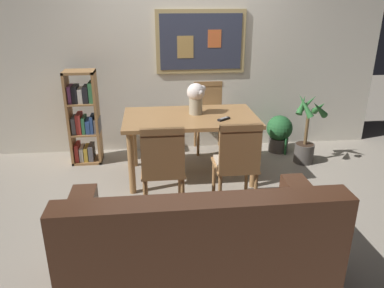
# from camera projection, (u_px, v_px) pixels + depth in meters

# --- Properties ---
(ground_plane) EXTENTS (12.00, 12.00, 0.00)m
(ground_plane) POSITION_uv_depth(u_px,v_px,m) (197.00, 198.00, 3.89)
(ground_plane) COLOR gray
(wall_back_with_painting) EXTENTS (5.20, 0.14, 2.60)m
(wall_back_with_painting) POSITION_uv_depth(u_px,v_px,m) (184.00, 51.00, 4.79)
(wall_back_with_painting) COLOR silver
(wall_back_with_painting) RESTS_ON ground_plane
(dining_table) EXTENTS (1.46, 0.86, 0.72)m
(dining_table) POSITION_uv_depth(u_px,v_px,m) (190.00, 124.00, 4.16)
(dining_table) COLOR #9E7042
(dining_table) RESTS_ON ground_plane
(dining_chair_far_right) EXTENTS (0.40, 0.41, 0.91)m
(dining_chair_far_right) POSITION_uv_depth(u_px,v_px,m) (209.00, 111.00, 4.98)
(dining_chair_far_right) COLOR #9E7042
(dining_chair_far_right) RESTS_ON ground_plane
(dining_chair_near_right) EXTENTS (0.40, 0.41, 0.91)m
(dining_chair_near_right) POSITION_uv_depth(u_px,v_px,m) (237.00, 159.00, 3.48)
(dining_chair_near_right) COLOR #9E7042
(dining_chair_near_right) RESTS_ON ground_plane
(dining_chair_near_left) EXTENTS (0.40, 0.41, 0.91)m
(dining_chair_near_left) POSITION_uv_depth(u_px,v_px,m) (163.00, 164.00, 3.39)
(dining_chair_near_left) COLOR #9E7042
(dining_chair_near_left) RESTS_ON ground_plane
(leather_couch) EXTENTS (1.80, 0.84, 0.84)m
(leather_couch) POSITION_uv_depth(u_px,v_px,m) (198.00, 248.00, 2.61)
(leather_couch) COLOR #472819
(leather_couch) RESTS_ON ground_plane
(bookshelf) EXTENTS (0.37, 0.28, 1.15)m
(bookshelf) POSITION_uv_depth(u_px,v_px,m) (84.00, 119.00, 4.56)
(bookshelf) COLOR #9E7042
(bookshelf) RESTS_ON ground_plane
(potted_ivy) EXTENTS (0.34, 0.34, 0.57)m
(potted_ivy) POSITION_uv_depth(u_px,v_px,m) (279.00, 132.00, 4.98)
(potted_ivy) COLOR #4C4742
(potted_ivy) RESTS_ON ground_plane
(potted_palm) EXTENTS (0.40, 0.40, 0.90)m
(potted_palm) POSITION_uv_depth(u_px,v_px,m) (306.00, 136.00, 4.60)
(potted_palm) COLOR #4C4742
(potted_palm) RESTS_ON ground_plane
(flower_vase) EXTENTS (0.21, 0.21, 0.35)m
(flower_vase) POSITION_uv_depth(u_px,v_px,m) (196.00, 96.00, 4.13)
(flower_vase) COLOR tan
(flower_vase) RESTS_ON dining_table
(tv_remote) EXTENTS (0.15, 0.13, 0.02)m
(tv_remote) POSITION_uv_depth(u_px,v_px,m) (224.00, 119.00, 3.99)
(tv_remote) COLOR black
(tv_remote) RESTS_ON dining_table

